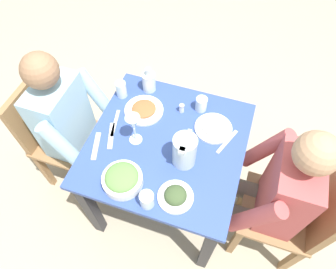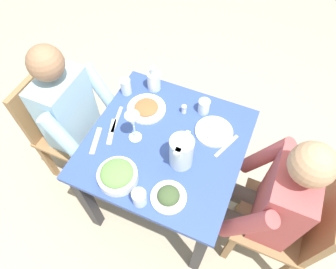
% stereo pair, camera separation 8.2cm
% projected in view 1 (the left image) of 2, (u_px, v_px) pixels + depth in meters
% --- Properties ---
extents(ground_plane, '(8.00, 8.00, 0.00)m').
position_uv_depth(ground_plane, '(167.00, 196.00, 2.23)').
color(ground_plane, tan).
extents(dining_table, '(0.83, 0.83, 0.74)m').
position_uv_depth(dining_table, '(167.00, 155.00, 1.73)').
color(dining_table, '#334C99').
rests_on(dining_table, ground_plane).
extents(chair_near, '(0.40, 0.40, 0.86)m').
position_uv_depth(chair_near, '(295.00, 213.00, 1.66)').
color(chair_near, '#997047').
rests_on(chair_near, ground_plane).
extents(chair_far, '(0.40, 0.40, 0.86)m').
position_uv_depth(chair_far, '(56.00, 132.00, 1.97)').
color(chair_far, '#997047').
rests_on(chair_far, ground_plane).
extents(diner_near, '(0.48, 0.53, 1.15)m').
position_uv_depth(diner_near, '(265.00, 191.00, 1.58)').
color(diner_near, '#B24C4C').
rests_on(diner_near, ground_plane).
extents(diner_far, '(0.48, 0.53, 1.15)m').
position_uv_depth(diner_far, '(78.00, 127.00, 1.81)').
color(diner_far, '#9EC6E0').
rests_on(diner_far, ground_plane).
extents(water_pitcher, '(0.16, 0.12, 0.19)m').
position_uv_depth(water_pitcher, '(185.00, 151.00, 1.48)').
color(water_pitcher, silver).
rests_on(water_pitcher, dining_table).
extents(salad_bowl, '(0.20, 0.20, 0.09)m').
position_uv_depth(salad_bowl, '(122.00, 179.00, 1.45)').
color(salad_bowl, white).
rests_on(salad_bowl, dining_table).
extents(plate_rice_curry, '(0.22, 0.22, 0.04)m').
position_uv_depth(plate_rice_curry, '(144.00, 110.00, 1.73)').
color(plate_rice_curry, white).
rests_on(plate_rice_curry, dining_table).
extents(plate_dolmas, '(0.17, 0.17, 0.06)m').
position_uv_depth(plate_dolmas, '(176.00, 196.00, 1.42)').
color(plate_dolmas, white).
rests_on(plate_dolmas, dining_table).
extents(plate_yoghurt, '(0.21, 0.21, 0.05)m').
position_uv_depth(plate_yoghurt, '(214.00, 127.00, 1.65)').
color(plate_yoghurt, white).
rests_on(plate_yoghurt, dining_table).
extents(water_glass_near_right, '(0.06, 0.06, 0.10)m').
position_uv_depth(water_glass_near_right, '(121.00, 89.00, 1.77)').
color(water_glass_near_right, silver).
rests_on(water_glass_near_right, dining_table).
extents(water_glass_far_right, '(0.07, 0.07, 0.09)m').
position_uv_depth(water_glass_far_right, '(201.00, 104.00, 1.71)').
color(water_glass_far_right, silver).
rests_on(water_glass_far_right, dining_table).
extents(water_glass_center, '(0.07, 0.07, 0.09)m').
position_uv_depth(water_glass_center, '(147.00, 200.00, 1.39)').
color(water_glass_center, silver).
rests_on(water_glass_center, dining_table).
extents(wine_glass, '(0.08, 0.08, 0.20)m').
position_uv_depth(wine_glass, '(133.00, 124.00, 1.51)').
color(wine_glass, silver).
rests_on(wine_glass, dining_table).
extents(oil_carafe, '(0.08, 0.08, 0.16)m').
position_uv_depth(oil_carafe, '(149.00, 82.00, 1.79)').
color(oil_carafe, silver).
rests_on(oil_carafe, dining_table).
extents(salt_shaker, '(0.03, 0.03, 0.05)m').
position_uv_depth(salt_shaker, '(182.00, 108.00, 1.72)').
color(salt_shaker, white).
rests_on(salt_shaker, dining_table).
extents(fork_near, '(0.17, 0.07, 0.01)m').
position_uv_depth(fork_near, '(96.00, 146.00, 1.60)').
color(fork_near, silver).
rests_on(fork_near, dining_table).
extents(knife_near, '(0.18, 0.06, 0.01)m').
position_uv_depth(knife_near, '(115.00, 123.00, 1.69)').
color(knife_near, silver).
rests_on(knife_near, dining_table).
extents(fork_far, '(0.17, 0.08, 0.01)m').
position_uv_depth(fork_far, '(111.00, 136.00, 1.64)').
color(fork_far, silver).
rests_on(fork_far, dining_table).
extents(knife_far, '(0.18, 0.08, 0.01)m').
position_uv_depth(knife_far, '(227.00, 142.00, 1.62)').
color(knife_far, silver).
rests_on(knife_far, dining_table).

